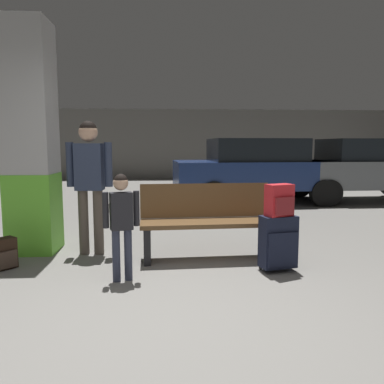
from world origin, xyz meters
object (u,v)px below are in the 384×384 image
at_px(structural_pillar, 31,140).
at_px(suitcase, 278,242).
at_px(child, 121,216).
at_px(backpack_dark_floor, 2,254).
at_px(parked_car_side, 363,168).
at_px(backpack_bright, 280,201).
at_px(bench, 207,222).
at_px(adult, 89,173).
at_px(parked_car_near, 260,169).

bearing_deg(structural_pillar, suitcase, -18.80).
relative_size(child, backpack_dark_floor, 3.17).
distance_m(structural_pillar, parked_car_side, 7.72).
relative_size(structural_pillar, suitcase, 4.74).
bearing_deg(backpack_bright, bench, 142.12).
height_order(adult, parked_car_side, adult).
bearing_deg(adult, suitcase, -20.62).
distance_m(adult, parked_car_side, 7.19).
relative_size(backpack_bright, backpack_dark_floor, 1.00).
height_order(backpack_bright, parked_car_near, parked_car_near).
bearing_deg(backpack_dark_floor, suitcase, -4.85).
relative_size(bench, child, 1.51).
distance_m(bench, adult, 1.56).
relative_size(child, parked_car_near, 0.26).
height_order(bench, backpack_bright, backpack_bright).
xyz_separation_m(bench, suitcase, (0.71, -0.55, -0.12)).
xyz_separation_m(adult, parked_car_near, (3.14, 4.23, -0.21)).
bearing_deg(parked_car_side, suitcase, -124.96).
height_order(structural_pillar, backpack_bright, structural_pillar).
relative_size(child, parked_car_side, 0.26).
bearing_deg(suitcase, backpack_dark_floor, 175.15).
distance_m(structural_pillar, suitcase, 3.24).
bearing_deg(backpack_dark_floor, adult, 32.65).
distance_m(structural_pillar, parked_car_near, 5.65).
relative_size(bench, parked_car_near, 0.39).
relative_size(backpack_dark_floor, parked_car_side, 0.08).
xyz_separation_m(adult, parked_car_side, (5.73, 4.34, -0.21)).
relative_size(suitcase, adult, 0.37).
bearing_deg(parked_car_near, backpack_bright, -101.25).
height_order(bench, suitcase, bench).
height_order(structural_pillar, backpack_dark_floor, structural_pillar).
relative_size(backpack_bright, parked_car_side, 0.08).
distance_m(bench, parked_car_side, 6.30).
bearing_deg(parked_car_side, structural_pillar, -147.30).
bearing_deg(child, structural_pillar, 136.53).
distance_m(suitcase, parked_car_near, 5.16).
xyz_separation_m(structural_pillar, bench, (2.17, -0.43, -0.98)).
height_order(backpack_bright, adult, adult).
xyz_separation_m(child, adult, (-0.50, 1.00, 0.35)).
relative_size(bench, backpack_dark_floor, 4.78).
bearing_deg(child, parked_car_side, 45.53).
relative_size(bench, backpack_bright, 4.78).
bearing_deg(suitcase, bench, 142.08).
xyz_separation_m(bench, parked_car_side, (4.31, 4.59, 0.36)).
height_order(child, parked_car_near, parked_car_near).
relative_size(adult, parked_car_side, 0.40).
bearing_deg(adult, backpack_bright, -20.61).
distance_m(backpack_bright, adult, 2.30).
xyz_separation_m(bench, child, (-0.93, -0.75, 0.22)).
distance_m(child, adult, 1.17).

